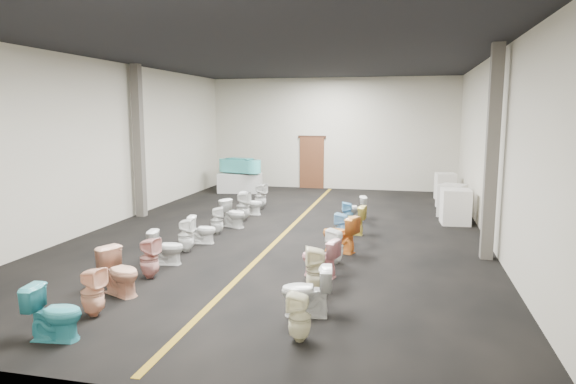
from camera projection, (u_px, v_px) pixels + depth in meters
name	position (u px, v px, depth m)	size (l,w,h in m)	color
floor	(287.00, 231.00, 13.53)	(16.00, 16.00, 0.00)	black
ceiling	(287.00, 56.00, 12.84)	(16.00, 16.00, 0.00)	black
wall_back	(332.00, 134.00, 20.88)	(10.00, 10.00, 0.00)	beige
wall_front	(116.00, 192.00, 5.48)	(10.00, 10.00, 0.00)	beige
wall_left	(112.00, 143.00, 14.30)	(16.00, 16.00, 0.00)	beige
wall_right	(493.00, 149.00, 12.06)	(16.00, 16.00, 0.00)	beige
aisle_stripe	(287.00, 231.00, 13.53)	(0.12, 15.60, 0.01)	#876513
back_door	(312.00, 163.00, 21.19)	(1.00, 0.10, 2.10)	#562D19
door_frame	(312.00, 137.00, 21.03)	(1.15, 0.08, 0.10)	#331C11
column_left	(139.00, 142.00, 15.21)	(0.25, 0.25, 4.50)	#59544C
column_right	(492.00, 154.00, 10.68)	(0.25, 0.25, 4.50)	#59544C
display_table	(240.00, 183.00, 20.14)	(1.67, 0.84, 0.74)	silver
bathtub	(240.00, 165.00, 20.04)	(1.80, 1.03, 0.55)	#45C8C7
appliance_crate_a	(455.00, 207.00, 14.36)	(0.76, 0.76, 0.98)	white
appliance_crate_b	(452.00, 200.00, 15.42)	(0.71, 0.71, 0.97)	beige
appliance_crate_c	(449.00, 197.00, 16.75)	(0.67, 0.67, 0.76)	silver
appliance_crate_d	(445.00, 186.00, 18.41)	(0.67, 0.67, 0.96)	white
toilet_left_0	(55.00, 313.00, 7.01)	(0.43, 0.76, 0.77)	teal
toilet_left_1	(93.00, 292.00, 7.83)	(0.35, 0.35, 0.77)	#FFBD99
toilet_left_2	(120.00, 272.00, 8.77)	(0.45, 0.79, 0.81)	#E3A384
toilet_left_3	(149.00, 258.00, 9.64)	(0.35, 0.36, 0.78)	#D99992
toilet_left_4	(166.00, 247.00, 10.55)	(0.40, 0.70, 0.72)	silver
toilet_left_5	(186.00, 235.00, 11.47)	(0.35, 0.35, 0.77)	white
toilet_left_6	(202.00, 230.00, 12.26)	(0.37, 0.65, 0.66)	white
toilet_left_7	(217.00, 220.00, 13.17)	(0.32, 0.33, 0.71)	white
toilet_left_8	(234.00, 214.00, 13.99)	(0.42, 0.73, 0.75)	silver
toilet_left_9	(243.00, 206.00, 14.80)	(0.38, 0.39, 0.85)	silver
toilet_left_10	(251.00, 203.00, 15.73)	(0.39, 0.69, 0.70)	white
toilet_left_11	(261.00, 196.00, 16.63)	(0.37, 0.38, 0.83)	silver
toilet_right_0	(300.00, 317.00, 6.96)	(0.31, 0.32, 0.69)	#F0E9C3
toilet_right_1	(307.00, 291.00, 7.84)	(0.44, 0.77, 0.79)	silver
toilet_right_2	(317.00, 270.00, 8.80)	(0.37, 0.38, 0.83)	#EEE5BF
toilet_right_3	(320.00, 258.00, 9.74)	(0.41, 0.73, 0.74)	#F3A7AE
toilet_right_4	(335.00, 246.00, 10.57)	(0.33, 0.34, 0.73)	white
toilet_right_5	(340.00, 234.00, 11.46)	(0.47, 0.82, 0.83)	orange
toilet_right_6	(342.00, 228.00, 12.26)	(0.33, 0.34, 0.73)	#7EB8E3
toilet_right_7	(351.00, 220.00, 13.13)	(0.42, 0.74, 0.76)	#DFC851
toilet_right_8	(348.00, 214.00, 14.08)	(0.31, 0.31, 0.68)	#6CB6E8
toilet_right_9	(354.00, 208.00, 14.82)	(0.40, 0.70, 0.72)	silver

